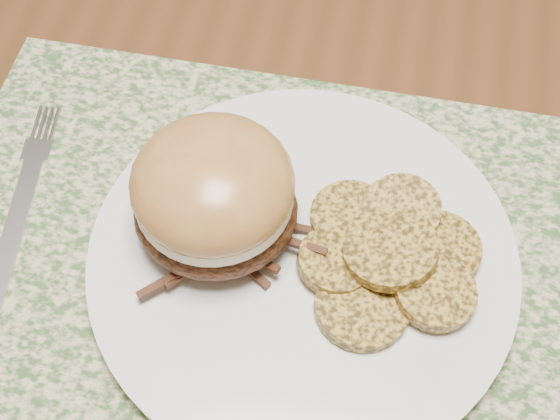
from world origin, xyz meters
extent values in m
cube|color=#3D5E30|center=(0.28, -0.06, 0.75)|extent=(0.45, 0.33, 0.00)
cylinder|color=white|center=(0.30, -0.06, 0.76)|extent=(0.26, 0.26, 0.02)
ellipsoid|color=black|center=(0.25, -0.05, 0.79)|extent=(0.13, 0.12, 0.04)
cylinder|color=beige|center=(0.25, -0.05, 0.81)|extent=(0.12, 0.12, 0.01)
ellipsoid|color=#A37135|center=(0.25, -0.05, 0.82)|extent=(0.12, 0.12, 0.05)
cylinder|color=#BB8F37|center=(0.33, -0.02, 0.77)|extent=(0.07, 0.07, 0.01)
cylinder|color=#BB8F37|center=(0.36, -0.02, 0.78)|extent=(0.07, 0.07, 0.02)
cylinder|color=#BB8F37|center=(0.39, -0.04, 0.77)|extent=(0.07, 0.07, 0.01)
cylinder|color=#BB8F37|center=(0.33, -0.06, 0.78)|extent=(0.05, 0.05, 0.02)
cylinder|color=#BB8F37|center=(0.36, -0.05, 0.79)|extent=(0.08, 0.08, 0.02)
cylinder|color=#BB8F37|center=(0.39, -0.07, 0.78)|extent=(0.06, 0.06, 0.01)
cylinder|color=#BB8F37|center=(0.35, -0.09, 0.77)|extent=(0.08, 0.08, 0.02)
cube|color=silver|center=(0.11, -0.07, 0.76)|extent=(0.03, 0.12, 0.00)
cube|color=silver|center=(0.10, 0.00, 0.76)|extent=(0.02, 0.02, 0.00)
camera|label=1|loc=(0.34, -0.29, 1.21)|focal=50.00mm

